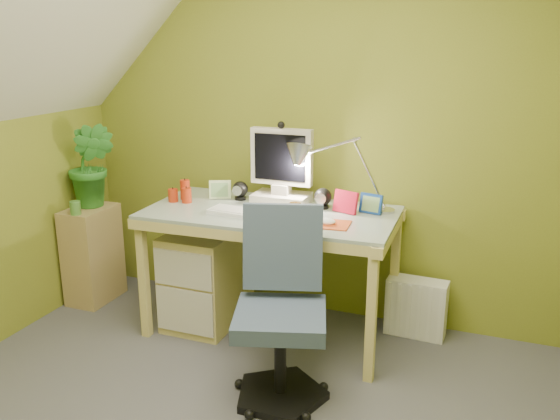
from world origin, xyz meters
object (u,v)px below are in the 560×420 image
(desk, at_px, (271,273))
(desk_lamp, at_px, (355,157))
(side_ledge, at_px, (93,254))
(task_chair, at_px, (280,317))
(radiator, at_px, (416,307))
(potted_plant, at_px, (92,165))
(monitor, at_px, (282,164))

(desk, relative_size, desk_lamp, 2.28)
(side_ledge, distance_m, task_chair, 1.76)
(desk_lamp, bearing_deg, radiator, 5.66)
(radiator, bearing_deg, potted_plant, -171.37)
(monitor, height_order, desk_lamp, desk_lamp)
(desk_lamp, bearing_deg, task_chair, -108.33)
(monitor, distance_m, task_chair, 1.05)
(desk, height_order, radiator, desk)
(side_ledge, bearing_deg, desk_lamp, 5.70)
(desk, bearing_deg, desk_lamp, 19.98)
(radiator, bearing_deg, side_ledge, -170.11)
(monitor, relative_size, desk_lamp, 0.77)
(monitor, relative_size, potted_plant, 0.86)
(desk, bearing_deg, side_ledge, 178.04)
(desk, xyz_separation_m, monitor, (-0.00, 0.18, 0.64))
(desk_lamp, relative_size, potted_plant, 1.12)
(desk_lamp, bearing_deg, desk, -166.87)
(potted_plant, xyz_separation_m, radiator, (2.15, 0.23, -0.77))
(monitor, distance_m, side_ledge, 1.51)
(potted_plant, bearing_deg, side_ledge, -109.55)
(side_ledge, relative_size, task_chair, 0.73)
(side_ledge, height_order, task_chair, task_chair)
(monitor, bearing_deg, desk_lamp, -1.01)
(monitor, xyz_separation_m, radiator, (0.84, 0.10, -0.85))
(desk_lamp, relative_size, radiator, 1.78)
(desk_lamp, distance_m, potted_plant, 1.77)
(monitor, xyz_separation_m, desk_lamp, (0.45, 0.00, 0.07))
(desk, relative_size, potted_plant, 2.55)
(side_ledge, bearing_deg, monitor, 7.62)
(side_ledge, xyz_separation_m, potted_plant, (0.02, 0.05, 0.62))
(side_ledge, bearing_deg, potted_plant, 70.45)
(task_chair, bearing_deg, desk, 98.32)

